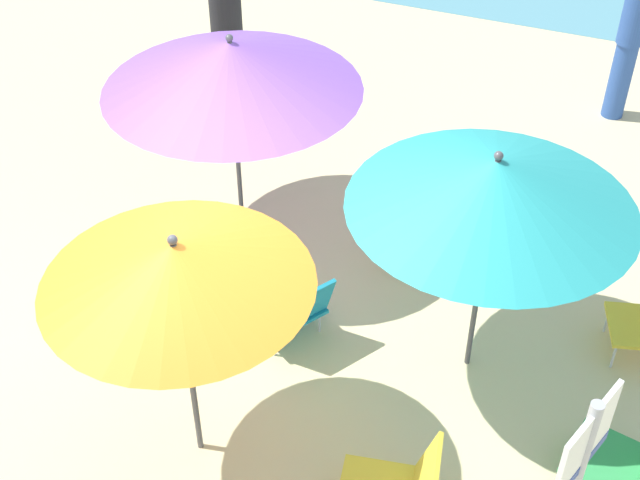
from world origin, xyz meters
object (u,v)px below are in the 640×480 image
(umbrella_purple, at_px, (231,66))
(person_b, at_px, (629,41))
(umbrella_teal, at_px, (494,184))
(umbrella_orange, at_px, (176,265))
(person_a, at_px, (227,29))
(beach_chair_b, at_px, (290,308))
(beach_chair_e, at_px, (406,218))
(beach_chair_c, at_px, (625,463))
(beach_bag, at_px, (91,309))

(umbrella_purple, bearing_deg, person_b, 49.77)
(umbrella_teal, relative_size, person_b, 1.16)
(umbrella_orange, distance_m, person_a, 4.64)
(beach_chair_b, xyz_separation_m, person_b, (1.84, 4.30, 0.55))
(umbrella_purple, xyz_separation_m, beach_chair_e, (1.41, 0.31, -1.30))
(umbrella_purple, relative_size, person_a, 1.20)
(person_b, bearing_deg, beach_chair_c, 167.43)
(umbrella_orange, height_order, person_a, umbrella_orange)
(beach_chair_b, distance_m, beach_chair_c, 2.57)
(person_b, bearing_deg, umbrella_orange, 139.27)
(beach_chair_e, xyz_separation_m, person_b, (1.36, 2.95, 0.52))
(umbrella_orange, height_order, beach_bag, umbrella_orange)
(beach_chair_e, height_order, person_a, person_a)
(umbrella_orange, distance_m, beach_chair_e, 2.93)
(beach_chair_b, distance_m, beach_chair_e, 1.43)
(person_a, relative_size, person_b, 1.05)
(umbrella_purple, xyz_separation_m, person_b, (2.76, 3.26, -0.78))
(umbrella_teal, height_order, beach_chair_e, umbrella_teal)
(person_b, bearing_deg, person_a, 88.05)
(beach_chair_e, relative_size, person_a, 0.41)
(umbrella_purple, bearing_deg, beach_chair_c, -23.34)
(umbrella_orange, relative_size, beach_chair_c, 2.79)
(beach_chair_e, bearing_deg, person_b, 123.77)
(umbrella_purple, height_order, beach_chair_e, umbrella_purple)
(beach_chair_c, relative_size, person_b, 0.40)
(beach_chair_b, height_order, beach_chair_c, beach_chair_b)
(umbrella_orange, relative_size, beach_chair_b, 2.36)
(beach_chair_c, bearing_deg, umbrella_orange, 27.01)
(beach_chair_c, xyz_separation_m, person_b, (-0.69, 4.75, 0.59))
(beach_chair_c, xyz_separation_m, beach_bag, (-4.02, 0.00, -0.11))
(umbrella_teal, xyz_separation_m, beach_bag, (-2.83, -0.70, -1.49))
(beach_bag, bearing_deg, umbrella_teal, 13.94)
(umbrella_teal, bearing_deg, umbrella_purple, 160.80)
(beach_chair_e, distance_m, person_a, 3.03)
(person_b, xyz_separation_m, beach_bag, (-3.33, -4.75, -0.70))
(umbrella_purple, distance_m, beach_chair_c, 4.00)
(beach_chair_c, bearing_deg, person_b, -70.19)
(person_a, bearing_deg, beach_chair_e, 91.42)
(umbrella_purple, relative_size, beach_chair_c, 3.12)
(person_b, height_order, beach_bag, person_b)
(umbrella_purple, distance_m, beach_chair_b, 1.93)
(umbrella_teal, relative_size, umbrella_orange, 1.03)
(umbrella_orange, xyz_separation_m, person_a, (-1.86, 4.18, -0.77))
(umbrella_teal, xyz_separation_m, beach_chair_b, (-1.33, -0.26, -1.34))
(beach_chair_c, relative_size, beach_chair_e, 0.94)
(beach_chair_c, xyz_separation_m, beach_chair_e, (-2.05, 1.80, 0.07))
(beach_chair_e, bearing_deg, person_a, -154.88)
(umbrella_purple, bearing_deg, umbrella_orange, -70.88)
(person_b, bearing_deg, umbrella_purple, 118.93)
(umbrella_teal, height_order, person_b, umbrella_teal)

